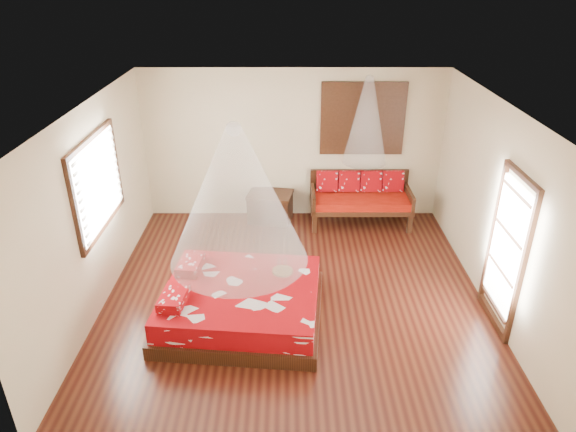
{
  "coord_description": "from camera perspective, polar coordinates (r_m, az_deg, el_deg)",
  "views": [
    {
      "loc": [
        -0.1,
        -6.31,
        4.42
      ],
      "look_at": [
        -0.1,
        0.3,
        1.15
      ],
      "focal_mm": 32.0,
      "sensor_mm": 36.0,
      "label": 1
    }
  ],
  "objects": [
    {
      "name": "shutter_panel",
      "position": [
        9.47,
        8.3,
        10.62
      ],
      "size": [
        1.52,
        0.06,
        1.32
      ],
      "color": "black",
      "rests_on": "wall_back"
    },
    {
      "name": "glazed_door",
      "position": [
        7.2,
        23.06,
        -3.75
      ],
      "size": [
        0.08,
        1.02,
        2.16
      ],
      "color": "black",
      "rests_on": "floor"
    },
    {
      "name": "wine_tray",
      "position": [
        7.25,
        -0.62,
        -5.8
      ],
      "size": [
        0.29,
        0.29,
        0.23
      ],
      "rotation": [
        0.0,
        0.0,
        0.22
      ],
      "color": "brown",
      "rests_on": "bed"
    },
    {
      "name": "daybed",
      "position": [
        9.63,
        8.04,
        2.16
      ],
      "size": [
        1.84,
        0.82,
        0.96
      ],
      "color": "black",
      "rests_on": "floor"
    },
    {
      "name": "room",
      "position": [
        7.0,
        0.79,
        0.75
      ],
      "size": [
        5.54,
        5.54,
        2.84
      ],
      "color": "black",
      "rests_on": "ground"
    },
    {
      "name": "window_left",
      "position": [
        7.53,
        -20.35,
        3.42
      ],
      "size": [
        0.1,
        1.74,
        1.34
      ],
      "color": "black",
      "rests_on": "wall_left"
    },
    {
      "name": "storage_chest",
      "position": [
        9.7,
        -1.98,
        1.04
      ],
      "size": [
        0.91,
        0.73,
        0.56
      ],
      "rotation": [
        0.0,
        0.0,
        -0.19
      ],
      "color": "black",
      "rests_on": "floor"
    },
    {
      "name": "mosquito_net_main",
      "position": [
        6.33,
        -5.72,
        2.23
      ],
      "size": [
        1.78,
        1.78,
        1.8
      ],
      "primitive_type": "cone",
      "color": "white",
      "rests_on": "ceiling"
    },
    {
      "name": "bed",
      "position": [
        7.14,
        -5.3,
        -9.56
      ],
      "size": [
        2.31,
        2.12,
        0.64
      ],
      "rotation": [
        0.0,
        0.0,
        -0.09
      ],
      "color": "black",
      "rests_on": "floor"
    },
    {
      "name": "mosquito_net_daybed",
      "position": [
        9.0,
        8.74,
        10.42
      ],
      "size": [
        0.77,
        0.77,
        1.5
      ],
      "primitive_type": "cone",
      "color": "white",
      "rests_on": "ceiling"
    }
  ]
}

